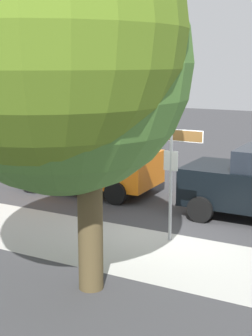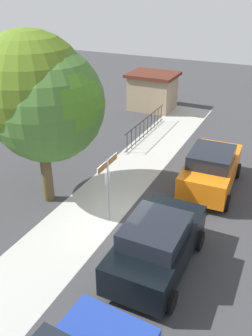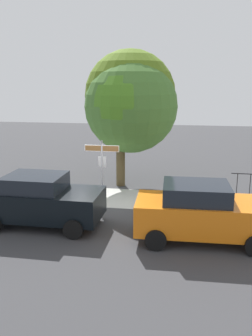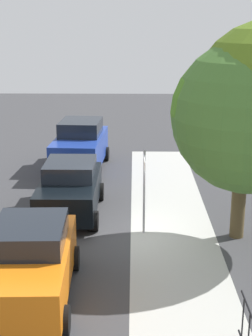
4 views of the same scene
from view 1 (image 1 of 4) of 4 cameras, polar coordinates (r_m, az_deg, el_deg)
name	(u,v)px [view 1 (image 1 of 4)]	position (r m, az deg, el deg)	size (l,w,h in m)	color
ground_plane	(173,234)	(11.43, 5.46, -7.53)	(60.00, 60.00, 0.00)	#38383A
sidewalk_strip	(68,236)	(11.29, -6.68, -7.81)	(24.00, 2.60, 0.00)	#A9A8A1
street_sign	(171,158)	(10.56, 5.21, 1.19)	(1.40, 0.07, 2.64)	#9EA0A5
shade_tree	(60,50)	(8.11, -7.60, 13.26)	(4.41, 4.84, 6.42)	brown
car_orange	(90,161)	(14.91, -4.20, 0.79)	(4.26, 2.20, 1.82)	orange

